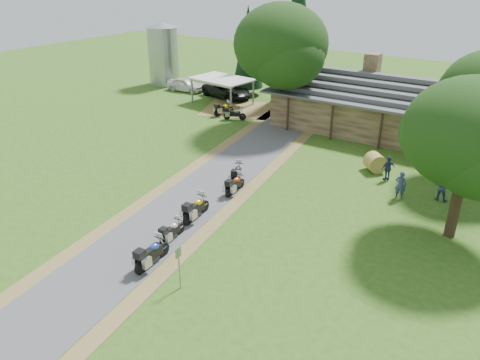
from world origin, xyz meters
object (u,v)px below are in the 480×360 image
Objects in this scene: car_white_sedan at (185,83)px; motorcycle_row_e at (237,173)px; motorcycle_row_d at (235,183)px; motorcycle_carport_b at (235,113)px; silo at (163,54)px; carport at (222,91)px; motorcycle_carport_a at (224,108)px; motorcycle_row_c at (196,207)px; car_dark_suv at (227,86)px; motorcycle_row_a at (152,252)px; motorcycle_row_b at (172,230)px; lodge at (400,105)px; hay_bale at (375,162)px.

motorcycle_row_e is (18.30, -16.89, -0.26)m from car_white_sedan.
motorcycle_carport_b is at bearing 31.00° from motorcycle_row_d.
carport is (10.66, -3.16, -2.23)m from silo.
motorcycle_carport_a is (-9.47, 11.82, -0.02)m from motorcycle_row_e.
motorcycle_row_e is (22.55, -18.21, -2.84)m from silo.
motorcycle_carport_b is at bearing -95.26° from motorcycle_carport_a.
motorcycle_row_d is (-0.01, 3.91, -0.09)m from motorcycle_row_c.
car_dark_suv is at bearing 104.89° from motorcycle_carport_b.
motorcycle_row_e is (-1.81, 9.94, -0.03)m from motorcycle_row_a.
car_white_sedan reaches higher than motorcycle_carport_b.
motorcycle_carport_a is at bearing 34.63° from motorcycle_row_d.
motorcycle_row_b is at bearing -137.49° from car_dark_suv.
silo is at bearing 174.67° from lodge.
motorcycle_row_a is 1.08× the size of motorcycle_carport_a.
lodge is at bearing -97.75° from car_white_sedan.
carport is 20.71m from motorcycle_row_d.
car_dark_suv is 21.49m from motorcycle_row_e.
motorcycle_carport_a is (-15.24, -3.74, -1.79)m from lodge.
car_white_sedan reaches higher than motorcycle_row_c.
motorcycle_row_e is 15.15m from motorcycle_carport_a.
motorcycle_row_d and hay_bale have the same top height.
motorcycle_row_d is at bearing -138.36° from car_white_sedan.
motorcycle_row_d is (13.60, -18.55, -0.58)m from car_dark_suv.
motorcycle_row_d is at bearing -0.50° from motorcycle_row_b.
lodge is at bearing -17.85° from motorcycle_row_c.
silo is at bearing 97.29° from car_dark_suv.
carport is 4.67× the size of hay_bale.
carport is 5.77m from motorcycle_carport_b.
motorcycle_carport_a reaches higher than hay_bale.
motorcycle_row_a is 2.30m from motorcycle_row_b.
silo reaches higher than motorcycle_row_b.
silo is 5.15m from car_white_sedan.
motorcycle_row_a is (20.10, -26.84, -0.23)m from car_white_sedan.
motorcycle_row_e is at bearing -80.56° from motorcycle_carport_b.
motorcycle_carport_a is at bearing -45.82° from carport.
motorcycle_row_a reaches higher than motorcycle_row_e.
motorcycle_carport_a is at bearing -26.01° from silo.
carport is 3.20× the size of motorcycle_row_d.
motorcycle_carport_b is at bearing 21.13° from motorcycle_row_b.
motorcycle_carport_b is (4.18, -3.92, -0.66)m from carport.
motorcycle_carport_a is 1.05× the size of motorcycle_carport_b.
carport reaches higher than motorcycle_carport_b.
hay_bale reaches higher than motorcycle_carport_b.
motorcycle_row_c is (13.62, -22.46, -0.50)m from car_dark_suv.
hay_bale is at bearing -41.82° from motorcycle_carport_b.
motorcycle_row_c reaches higher than motorcycle_row_d.
lodge reaches higher than carport.
motorcycle_row_d is 0.96× the size of motorcycle_carport_a.
lodge reaches higher than motorcycle_carport_a.
motorcycle_row_b is 1.38× the size of hay_bale.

